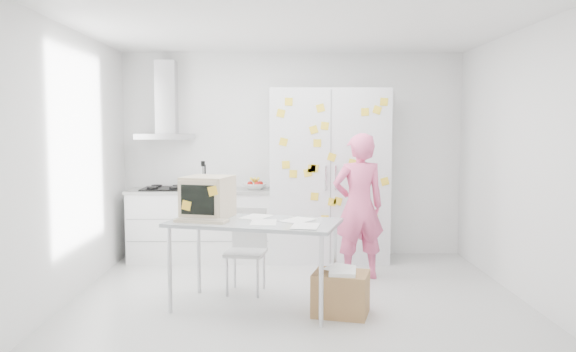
{
  "coord_description": "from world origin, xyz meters",
  "views": [
    {
      "loc": [
        -0.16,
        -5.5,
        1.72
      ],
      "look_at": [
        -0.08,
        0.72,
        1.18
      ],
      "focal_mm": 35.0,
      "sensor_mm": 36.0,
      "label": 1
    }
  ],
  "objects_px": {
    "person": "(359,206)",
    "desk": "(224,208)",
    "cardboard_box": "(341,293)",
    "chair": "(247,245)"
  },
  "relations": [
    {
      "from": "desk",
      "to": "cardboard_box",
      "type": "bearing_deg",
      "value": 0.03
    },
    {
      "from": "chair",
      "to": "cardboard_box",
      "type": "distance_m",
      "value": 1.22
    },
    {
      "from": "cardboard_box",
      "to": "desk",
      "type": "bearing_deg",
      "value": 164.17
    },
    {
      "from": "desk",
      "to": "cardboard_box",
      "type": "distance_m",
      "value": 1.36
    },
    {
      "from": "person",
      "to": "chair",
      "type": "height_order",
      "value": "person"
    },
    {
      "from": "chair",
      "to": "cardboard_box",
      "type": "bearing_deg",
      "value": -30.37
    },
    {
      "from": "cardboard_box",
      "to": "chair",
      "type": "bearing_deg",
      "value": 139.84
    },
    {
      "from": "chair",
      "to": "person",
      "type": "bearing_deg",
      "value": 31.25
    },
    {
      "from": "person",
      "to": "desk",
      "type": "bearing_deg",
      "value": 22.0
    },
    {
      "from": "person",
      "to": "desk",
      "type": "distance_m",
      "value": 1.71
    }
  ]
}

